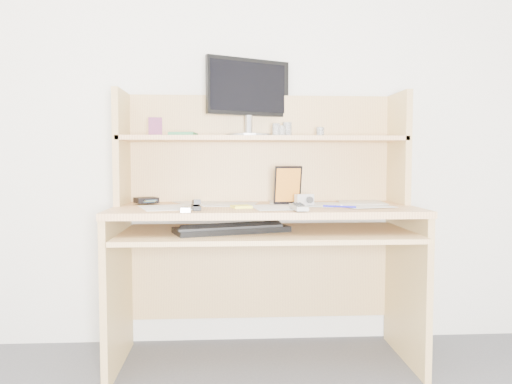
{
  "coord_description": "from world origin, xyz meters",
  "views": [
    {
      "loc": [
        -0.18,
        -0.84,
        0.96
      ],
      "look_at": [
        -0.04,
        1.43,
        0.82
      ],
      "focal_mm": 35.0,
      "sensor_mm": 36.0,
      "label": 1
    }
  ],
  "objects": [
    {
      "name": "shelf_book",
      "position": [
        -0.39,
        1.6,
        1.09
      ],
      "size": [
        0.13,
        0.17,
        0.02
      ],
      "primitive_type": "cube",
      "rotation": [
        0.0,
        0.0,
        -0.09
      ],
      "color": "#378B5C",
      "rests_on": "desk"
    },
    {
      "name": "paper_clutter",
      "position": [
        0.0,
        1.48,
        0.75
      ],
      "size": [
        1.32,
        0.54,
        0.01
      ],
      "primitive_type": "cube",
      "color": "silver",
      "rests_on": "desk"
    },
    {
      "name": "back_wall",
      "position": [
        0.0,
        1.8,
        1.25
      ],
      "size": [
        3.6,
        0.04,
        2.5
      ],
      "primitive_type": "cube",
      "color": "silver",
      "rests_on": "floor"
    },
    {
      "name": "sticky_note_pad",
      "position": [
        -0.11,
        1.41,
        0.76
      ],
      "size": [
        0.1,
        0.1,
        0.01
      ],
      "primitive_type": "cube",
      "rotation": [
        0.0,
        0.0,
        0.28
      ],
      "color": "#FBFF43",
      "rests_on": "desk"
    },
    {
      "name": "stapler",
      "position": [
        -0.31,
        1.33,
        0.78
      ],
      "size": [
        0.05,
        0.13,
        0.04
      ],
      "primitive_type": "cube",
      "rotation": [
        0.0,
        0.0,
        0.14
      ],
      "color": "black",
      "rests_on": "paper_clutter"
    },
    {
      "name": "wallet",
      "position": [
        -0.57,
        1.63,
        0.77
      ],
      "size": [
        0.13,
        0.12,
        0.03
      ],
      "primitive_type": "cube",
      "rotation": [
        0.0,
        0.0,
        0.49
      ],
      "color": "black",
      "rests_on": "paper_clutter"
    },
    {
      "name": "game_case",
      "position": [
        0.11,
        1.51,
        0.85
      ],
      "size": [
        0.13,
        0.03,
        0.18
      ],
      "primitive_type": "cube",
      "rotation": [
        0.0,
        0.0,
        0.11
      ],
      "color": "black",
      "rests_on": "paper_clutter"
    },
    {
      "name": "chip_stack_c",
      "position": [
        0.29,
        1.64,
        1.11
      ],
      "size": [
        0.04,
        0.04,
        0.05
      ],
      "primitive_type": "cylinder",
      "rotation": [
        0.0,
        0.0,
        0.08
      ],
      "color": "black",
      "rests_on": "desk"
    },
    {
      "name": "keyboard",
      "position": [
        -0.16,
        1.33,
        0.67
      ],
      "size": [
        0.52,
        0.32,
        0.03
      ],
      "rotation": [
        0.0,
        0.0,
        0.32
      ],
      "color": "black",
      "rests_on": "desk"
    },
    {
      "name": "monitor",
      "position": [
        -0.07,
        1.69,
        1.29
      ],
      "size": [
        0.42,
        0.25,
        0.39
      ],
      "rotation": [
        0.0,
        0.0,
        0.43
      ],
      "color": "#ACADB1",
      "rests_on": "desk"
    },
    {
      "name": "chip_stack_a",
      "position": [
        0.09,
        1.61,
        1.11
      ],
      "size": [
        0.05,
        0.05,
        0.05
      ],
      "primitive_type": "cylinder",
      "rotation": [
        0.0,
        0.0,
        -0.24
      ],
      "color": "black",
      "rests_on": "desk"
    },
    {
      "name": "tv_remote",
      "position": [
        0.13,
        1.26,
        0.76
      ],
      "size": [
        0.06,
        0.18,
        0.02
      ],
      "primitive_type": "cube",
      "rotation": [
        0.0,
        0.0,
        0.05
      ],
      "color": "#969692",
      "rests_on": "paper_clutter"
    },
    {
      "name": "desk",
      "position": [
        0.0,
        1.56,
        0.69
      ],
      "size": [
        1.4,
        0.7,
        1.3
      ],
      "color": "tan",
      "rests_on": "floor"
    },
    {
      "name": "blue_pen",
      "position": [
        0.32,
        1.33,
        0.76
      ],
      "size": [
        0.14,
        0.07,
        0.01
      ],
      "primitive_type": "cylinder",
      "rotation": [
        1.57,
        0.0,
        1.16
      ],
      "color": "#1A18B5",
      "rests_on": "paper_clutter"
    },
    {
      "name": "chip_stack_b",
      "position": [
        0.13,
        1.66,
        1.12
      ],
      "size": [
        0.05,
        0.05,
        0.07
      ],
      "primitive_type": "cylinder",
      "rotation": [
        0.0,
        0.0,
        0.21
      ],
      "color": "white",
      "rests_on": "desk"
    },
    {
      "name": "card_box",
      "position": [
        -0.52,
        1.62,
        1.13
      ],
      "size": [
        0.07,
        0.03,
        0.09
      ],
      "primitive_type": "cube",
      "rotation": [
        0.0,
        0.0,
        0.14
      ],
      "color": "maroon",
      "rests_on": "desk"
    },
    {
      "name": "digital_camera",
      "position": [
        0.18,
        1.44,
        0.78
      ],
      "size": [
        0.09,
        0.06,
        0.05
      ],
      "primitive_type": "cube",
      "rotation": [
        0.0,
        0.0,
        0.31
      ],
      "color": "silver",
      "rests_on": "paper_clutter"
    },
    {
      "name": "chip_stack_d",
      "position": [
        0.07,
        1.61,
        1.11
      ],
      "size": [
        0.04,
        0.04,
        0.06
      ],
      "primitive_type": "cylinder",
      "rotation": [
        0.0,
        0.0,
        -0.0
      ],
      "color": "white",
      "rests_on": "desk"
    },
    {
      "name": "flip_phone",
      "position": [
        -0.35,
        1.22,
        0.77
      ],
      "size": [
        0.05,
        0.08,
        0.02
      ],
      "primitive_type": "cube",
      "rotation": [
        0.0,
        0.0,
        0.13
      ],
      "color": "#B7B7B9",
      "rests_on": "paper_clutter"
    }
  ]
}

